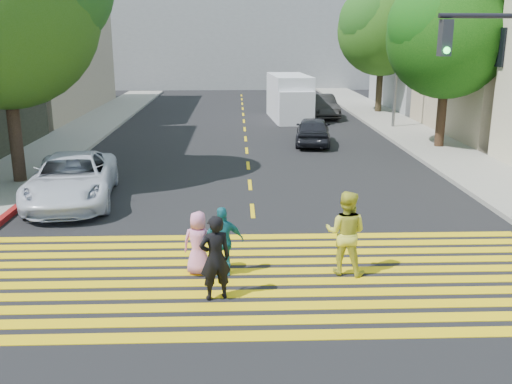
{
  "coord_description": "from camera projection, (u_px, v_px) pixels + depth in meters",
  "views": [
    {
      "loc": [
        -0.45,
        -9.92,
        4.97
      ],
      "look_at": [
        0.0,
        3.0,
        1.4
      ],
      "focal_mm": 40.0,
      "sensor_mm": 36.0,
      "label": 1
    }
  ],
  "objects": [
    {
      "name": "crosswalk",
      "position": [
        259.0,
        277.0,
        12.12
      ],
      "size": [
        13.4,
        5.3,
        0.01
      ],
      "color": "yellow",
      "rests_on": "ground"
    },
    {
      "name": "pedestrian_extra",
      "position": [
        223.0,
        242.0,
        12.03
      ],
      "size": [
        0.94,
        0.54,
        1.51
      ],
      "primitive_type": "imported",
      "rotation": [
        0.0,
        0.0,
        3.34
      ],
      "color": "#1D7385",
      "rests_on": "ground"
    },
    {
      "name": "building_right_grey",
      "position": [
        461.0,
        35.0,
        38.96
      ],
      "size": [
        10.0,
        10.0,
        10.0
      ],
      "primitive_type": "cube",
      "color": "gray",
      "rests_on": "ground"
    },
    {
      "name": "lane_line",
      "position": [
        244.0,
        125.0,
        32.57
      ],
      "size": [
        0.12,
        34.4,
        0.01
      ],
      "color": "yellow",
      "rests_on": "ground"
    },
    {
      "name": "tree_right_far",
      "position": [
        384.0,
        25.0,
        35.94
      ],
      "size": [
        7.31,
        7.23,
        8.24
      ],
      "rotation": [
        0.0,
        0.0,
        0.33
      ],
      "color": "#2E2619",
      "rests_on": "ground"
    },
    {
      "name": "pedestrian_child",
      "position": [
        198.0,
        243.0,
        12.12
      ],
      "size": [
        0.75,
        0.57,
        1.39
      ],
      "primitive_type": "imported",
      "rotation": [
        0.0,
        0.0,
        2.94
      ],
      "color": "pink",
      "rests_on": "ground"
    },
    {
      "name": "backdrop_block",
      "position": [
        240.0,
        24.0,
        55.54
      ],
      "size": [
        30.0,
        8.0,
        12.0
      ],
      "primitive_type": "cube",
      "color": "gray",
      "rests_on": "ground"
    },
    {
      "name": "white_van",
      "position": [
        290.0,
        99.0,
        34.3
      ],
      "size": [
        2.47,
        5.75,
        2.65
      ],
      "rotation": [
        0.0,
        0.0,
        0.07
      ],
      "color": "white",
      "rests_on": "ground"
    },
    {
      "name": "dark_car_near",
      "position": [
        313.0,
        130.0,
        26.58
      ],
      "size": [
        2.07,
        4.09,
        1.33
      ],
      "primitive_type": "imported",
      "rotation": [
        0.0,
        0.0,
        3.01
      ],
      "color": "black",
      "rests_on": "ground"
    },
    {
      "name": "sidewalk_left",
      "position": [
        92.0,
        126.0,
        31.78
      ],
      "size": [
        3.0,
        40.0,
        0.15
      ],
      "primitive_type": "cube",
      "color": "gray",
      "rests_on": "ground"
    },
    {
      "name": "dark_car_parked",
      "position": [
        322.0,
        106.0,
        35.37
      ],
      "size": [
        1.8,
        4.4,
        1.42
      ],
      "primitive_type": "imported",
      "rotation": [
        0.0,
        0.0,
        0.07
      ],
      "color": "black",
      "rests_on": "ground"
    },
    {
      "name": "sidewalk_right",
      "position": [
        436.0,
        148.0,
        25.61
      ],
      "size": [
        3.0,
        60.0,
        0.15
      ],
      "primitive_type": "cube",
      "color": "gray",
      "rests_on": "ground"
    },
    {
      "name": "silver_car",
      "position": [
        297.0,
        100.0,
        39.31
      ],
      "size": [
        2.09,
        4.63,
        1.32
      ],
      "primitive_type": "imported",
      "rotation": [
        0.0,
        0.0,
        3.2
      ],
      "color": "#96A2B1",
      "rests_on": "ground"
    },
    {
      "name": "ground",
      "position": [
        261.0,
        304.0,
        10.89
      ],
      "size": [
        120.0,
        120.0,
        0.0
      ],
      "primitive_type": "plane",
      "color": "black"
    },
    {
      "name": "pedestrian_woman",
      "position": [
        346.0,
        233.0,
        12.08
      ],
      "size": [
        1.08,
        0.97,
        1.83
      ],
      "primitive_type": "imported",
      "rotation": [
        0.0,
        0.0,
        2.78
      ],
      "color": "gold",
      "rests_on": "ground"
    },
    {
      "name": "tree_left",
      "position": [
        3.0,
        1.0,
        18.04
      ],
      "size": [
        6.82,
        6.21,
        8.92
      ],
      "rotation": [
        0.0,
        0.0,
        0.01
      ],
      "color": "black",
      "rests_on": "ground"
    },
    {
      "name": "pedestrian_man",
      "position": [
        215.0,
        258.0,
        10.91
      ],
      "size": [
        0.71,
        0.58,
        1.69
      ],
      "primitive_type": "imported",
      "rotation": [
        0.0,
        0.0,
        3.46
      ],
      "color": "black",
      "rests_on": "ground"
    },
    {
      "name": "tree_right_near",
      "position": [
        450.0,
        30.0,
        24.37
      ],
      "size": [
        6.23,
        5.99,
        7.62
      ],
      "rotation": [
        0.0,
        0.0,
        0.16
      ],
      "color": "#3C2714",
      "rests_on": "ground"
    },
    {
      "name": "street_lamp",
      "position": [
        395.0,
        35.0,
        29.92
      ],
      "size": [
        1.93,
        0.67,
        8.64
      ],
      "rotation": [
        0.0,
        0.0,
        -0.26
      ],
      "color": "slate",
      "rests_on": "ground"
    },
    {
      "name": "white_sedan",
      "position": [
        72.0,
        179.0,
        17.37
      ],
      "size": [
        3.07,
        5.52,
        1.46
      ],
      "primitive_type": "imported",
      "rotation": [
        0.0,
        0.0,
        0.13
      ],
      "color": "silver",
      "rests_on": "ground"
    },
    {
      "name": "curb_red",
      "position": [
        14.0,
        211.0,
        16.42
      ],
      "size": [
        0.2,
        8.0,
        0.16
      ],
      "primitive_type": "cube",
      "color": "maroon",
      "rests_on": "ground"
    }
  ]
}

